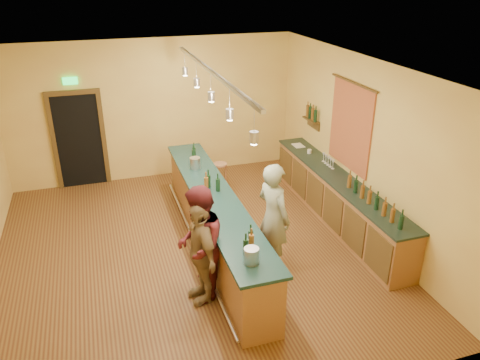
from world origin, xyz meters
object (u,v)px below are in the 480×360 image
object	(u,v)px
customer_b	(201,252)
bar_stool	(220,170)
customer_a	(200,245)
bartender	(273,217)
back_counter	(337,199)
tasting_bar	(214,217)

from	to	relation	value
customer_b	bar_stool	xyz separation A→B (m)	(1.26, 3.50, -0.30)
customer_a	bartender	bearing A→B (deg)	126.57
customer_b	bar_stool	bearing A→B (deg)	153.21
back_counter	tasting_bar	distance (m)	2.52
tasting_bar	customer_a	bearing A→B (deg)	-113.53
tasting_bar	customer_a	world-z (taller)	customer_a
tasting_bar	customer_b	world-z (taller)	customer_b
customer_a	customer_b	bearing A→B (deg)	18.41
tasting_bar	bartender	size ratio (longest dim) A/B	2.77
back_counter	customer_b	xyz separation A→B (m)	(-3.06, -1.48, 0.32)
back_counter	bar_stool	distance (m)	2.70
bartender	bar_stool	distance (m)	3.06
customer_b	bartender	bearing A→B (deg)	102.84
back_counter	bar_stool	xyz separation A→B (m)	(-1.79, 2.02, 0.02)
back_counter	customer_a	world-z (taller)	customer_a
back_counter	tasting_bar	bearing A→B (deg)	-175.87
bar_stool	customer_a	bearing A→B (deg)	-110.07
bartender	customer_b	distance (m)	1.40
customer_b	bar_stool	distance (m)	3.74
customer_b	bar_stool	world-z (taller)	customer_b
customer_a	back_counter	bearing A→B (deg)	133.65
customer_a	customer_b	distance (m)	0.11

